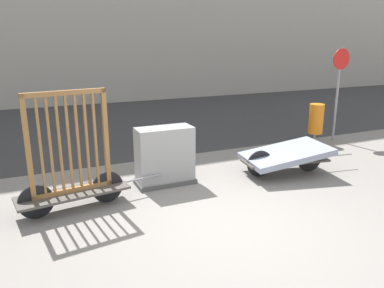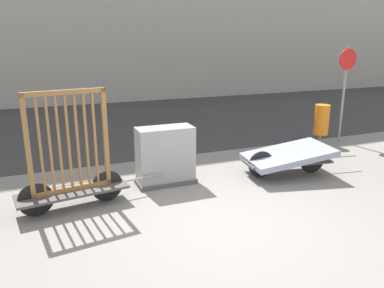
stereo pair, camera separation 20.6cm
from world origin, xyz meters
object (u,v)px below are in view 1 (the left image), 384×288
bike_cart_with_mattress (286,155)px  sign_post (339,81)px  trash_bin (316,119)px  bike_cart_with_bedframe (72,171)px  utility_cabinet (165,158)px

bike_cart_with_mattress → sign_post: (2.80, 1.61, 1.18)m
bike_cart_with_mattress → trash_bin: 2.72m
bike_cart_with_mattress → sign_post: size_ratio=0.99×
bike_cart_with_bedframe → utility_cabinet: size_ratio=2.22×
bike_cart_with_mattress → trash_bin: size_ratio=2.38×
bike_cart_with_bedframe → bike_cart_with_mattress: bearing=-8.5°
trash_bin → sign_post: sign_post is taller
trash_bin → sign_post: size_ratio=0.42×
bike_cart_with_mattress → utility_cabinet: bearing=176.7°
bike_cart_with_bedframe → utility_cabinet: bike_cart_with_bedframe is taller
utility_cabinet → sign_post: 5.39m
bike_cart_with_mattress → sign_post: bearing=38.0°
trash_bin → sign_post: 1.13m
utility_cabinet → sign_post: sign_post is taller
sign_post → trash_bin: bearing=179.3°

